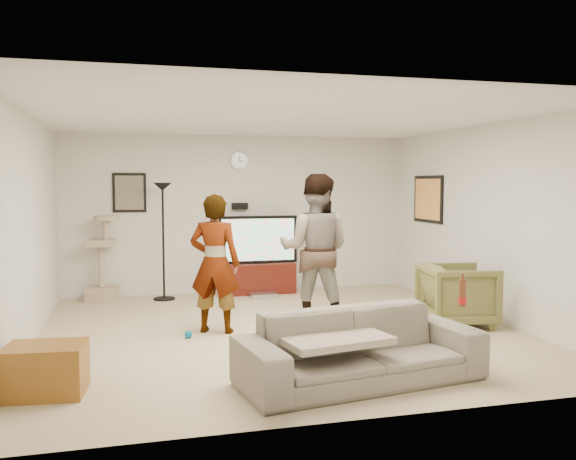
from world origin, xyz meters
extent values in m
cube|color=#B6A98B|center=(0.00, 0.00, -0.01)|extent=(5.50, 5.50, 0.02)
cube|color=white|center=(0.00, 0.00, 2.51)|extent=(5.50, 5.50, 0.02)
cube|color=silver|center=(0.00, 2.75, 1.25)|extent=(5.50, 0.04, 2.50)
cube|color=silver|center=(0.00, -2.75, 1.25)|extent=(5.50, 0.04, 2.50)
cube|color=silver|center=(-2.75, 0.00, 1.25)|extent=(0.04, 5.50, 2.50)
cube|color=silver|center=(2.75, 0.00, 1.25)|extent=(0.04, 5.50, 2.50)
cylinder|color=silver|center=(0.00, 2.72, 2.10)|extent=(0.26, 0.04, 0.26)
cube|color=black|center=(0.00, 2.69, 1.38)|extent=(0.25, 0.10, 0.10)
cube|color=#645C4E|center=(-1.70, 2.73, 1.60)|extent=(0.42, 0.03, 0.52)
cube|color=#FF9E49|center=(2.73, 1.60, 1.50)|extent=(0.03, 0.78, 0.62)
cube|color=#40110B|center=(0.25, 2.50, 0.24)|extent=(1.15, 0.45, 0.48)
cube|color=#B4B5BF|center=(0.25, 2.11, 0.04)|extent=(0.40, 0.30, 0.07)
cube|color=black|center=(0.25, 2.50, 0.86)|extent=(1.26, 0.08, 0.75)
cube|color=#2EDB8E|center=(0.25, 2.46, 0.86)|extent=(1.16, 0.01, 0.66)
cylinder|color=black|center=(-1.22, 2.33, 0.87)|extent=(0.32, 0.32, 1.74)
cube|color=tan|center=(-2.12, 2.50, 0.64)|extent=(0.49, 0.49, 1.27)
imported|color=#9193A1|center=(-0.76, 0.15, 0.81)|extent=(0.69, 0.58, 1.62)
imported|color=#375994|center=(0.49, 0.24, 0.93)|extent=(1.11, 1.01, 1.86)
imported|color=slate|center=(0.22, -1.97, 0.31)|extent=(2.24, 1.15, 0.62)
cube|color=#BAA790|center=(-0.06, -1.97, 0.42)|extent=(1.01, 0.85, 0.06)
cylinder|color=#5D2B16|center=(1.20, -1.97, 0.75)|extent=(0.06, 0.06, 0.25)
imported|color=brown|center=(2.17, -0.26, 0.38)|extent=(0.94, 0.92, 0.75)
cube|color=brown|center=(-2.40, -1.59, 0.21)|extent=(0.67, 0.54, 0.42)
sphere|color=#055A85|center=(-1.09, -0.06, 0.04)|extent=(0.09, 0.09, 0.09)
camera|label=1|loc=(-1.71, -6.79, 1.74)|focal=37.62mm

